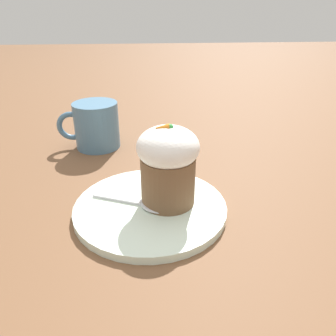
% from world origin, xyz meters
% --- Properties ---
extents(ground_plane, '(4.00, 4.00, 0.00)m').
position_xyz_m(ground_plane, '(0.00, 0.00, 0.00)').
color(ground_plane, brown).
extents(dessert_plate, '(0.21, 0.21, 0.01)m').
position_xyz_m(dessert_plate, '(0.00, 0.00, 0.01)').
color(dessert_plate, silver).
rests_on(dessert_plate, ground_plane).
extents(carrot_cake, '(0.08, 0.08, 0.12)m').
position_xyz_m(carrot_cake, '(-0.03, -0.01, 0.07)').
color(carrot_cake, brown).
rests_on(carrot_cake, dessert_plate).
extents(spoon, '(0.12, 0.07, 0.01)m').
position_xyz_m(spoon, '(-0.00, 0.00, 0.01)').
color(spoon, silver).
rests_on(spoon, dessert_plate).
extents(coffee_cup, '(0.12, 0.09, 0.09)m').
position_xyz_m(coffee_cup, '(0.10, -0.24, 0.05)').
color(coffee_cup, teal).
rests_on(coffee_cup, ground_plane).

